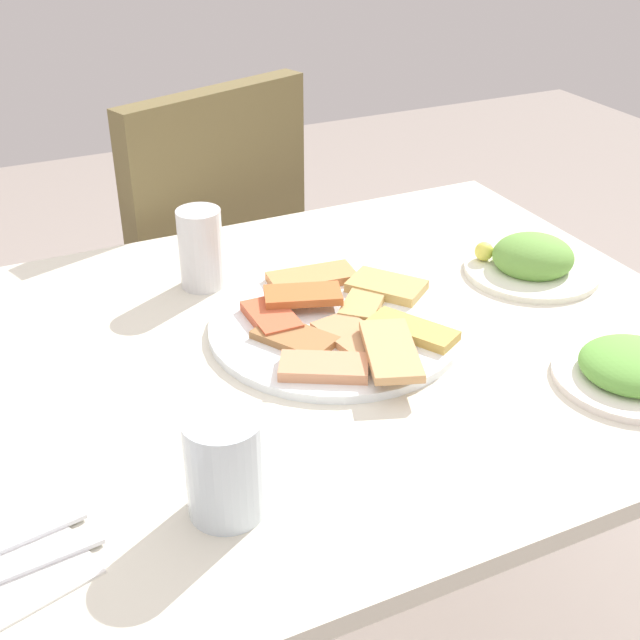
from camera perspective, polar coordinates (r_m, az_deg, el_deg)
dining_table at (r=1.16m, az=-0.69°, el=-4.92°), size 1.11×0.84×0.70m
dining_chair at (r=1.77m, az=-8.72°, el=3.49°), size 0.53×0.53×0.90m
pide_platter at (r=1.15m, az=1.22°, el=-0.25°), size 0.35×0.37×0.04m
salad_plate_greens at (r=1.11m, az=20.55°, el=-3.15°), size 0.19×0.19×0.05m
salad_plate_rice at (r=1.34m, az=14.25°, el=3.96°), size 0.21×0.21×0.07m
soda_can at (r=1.26m, az=-8.14°, el=4.85°), size 0.09×0.09×0.12m
drinking_glass at (r=0.84m, az=-6.52°, el=-9.87°), size 0.08×0.08×0.11m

